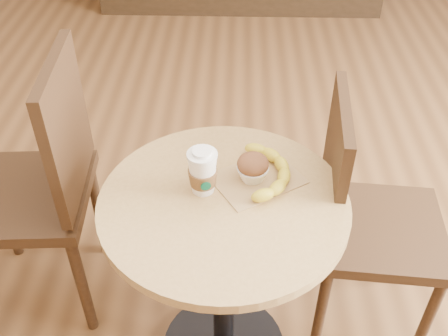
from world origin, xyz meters
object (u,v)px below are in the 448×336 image
object	(u,v)px
chair_left	(41,183)
muffin	(253,168)
coffee_cup	(203,173)
banana	(270,171)
cafe_table	(224,253)
chair_right	(363,217)

from	to	relation	value
chair_left	muffin	size ratio (longest dim) A/B	10.98
coffee_cup	banana	world-z (taller)	coffee_cup
coffee_cup	cafe_table	bearing A→B (deg)	-49.16
chair_right	muffin	size ratio (longest dim) A/B	10.14
cafe_table	chair_left	world-z (taller)	chair_left
chair_right	banana	xyz separation A→B (m)	(-0.32, -0.08, 0.26)
chair_left	muffin	xyz separation A→B (m)	(0.71, -0.18, 0.24)
banana	chair_left	bearing A→B (deg)	168.19
coffee_cup	banana	size ratio (longest dim) A/B	0.51
chair_left	muffin	bearing A→B (deg)	72.35
chair_left	chair_right	bearing A→B (deg)	81.76
chair_right	coffee_cup	distance (m)	0.61
chair_right	banana	bearing A→B (deg)	108.53
chair_left	banana	distance (m)	0.81
chair_left	chair_right	xyz separation A→B (m)	(1.08, -0.09, -0.04)
muffin	banana	distance (m)	0.06
chair_left	coffee_cup	size ratio (longest dim) A/B	7.34
cafe_table	muffin	world-z (taller)	muffin
cafe_table	banana	size ratio (longest dim) A/B	2.76
coffee_cup	chair_left	bearing A→B (deg)	142.97
muffin	banana	xyz separation A→B (m)	(0.05, 0.01, -0.02)
banana	chair_right	bearing A→B (deg)	14.38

